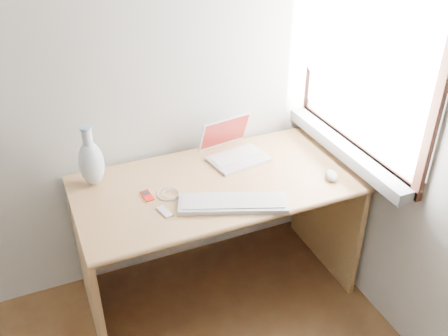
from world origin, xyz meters
name	(u,v)px	position (x,y,z in m)	size (l,w,h in m)	color
window	(362,54)	(1.72, 1.30, 1.28)	(0.11, 0.99, 1.10)	white
desk	(211,207)	(1.03, 1.46, 0.51)	(1.35, 0.68, 0.71)	tan
laptop	(236,149)	(1.21, 1.56, 0.76)	(0.32, 0.28, 0.20)	white
external_keyboard	(233,203)	(1.02, 1.17, 0.73)	(0.51, 0.32, 0.02)	white
mouse	(332,175)	(1.55, 1.18, 0.73)	(0.06, 0.10, 0.03)	white
ipod	(147,196)	(0.69, 1.39, 0.72)	(0.05, 0.09, 0.01)	red
cable_coil	(169,194)	(0.78, 1.36, 0.72)	(0.11, 0.11, 0.01)	white
remote	(165,211)	(0.73, 1.24, 0.72)	(0.03, 0.09, 0.01)	white
vase	(91,162)	(0.49, 1.59, 0.84)	(0.12, 0.12, 0.30)	white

